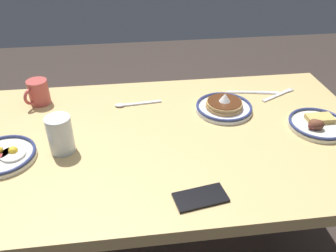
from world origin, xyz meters
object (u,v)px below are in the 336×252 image
plate_near_main (224,106)px  drinking_glass (61,136)px  fork_near (278,95)px  plate_far_companion (318,124)px  plate_center_pancakes (3,156)px  coffee_mug (38,92)px  tea_spoon (132,104)px  cell_phone (201,197)px  butter_knife (253,92)px

plate_near_main → drinking_glass: bearing=17.0°
fork_near → plate_far_companion: bearing=99.9°
fork_near → plate_center_pancakes: bearing=15.7°
plate_center_pancakes → coffee_mug: (-0.05, -0.35, 0.04)m
plate_far_companion → plate_near_main: bearing=-28.0°
drinking_glass → tea_spoon: drinking_glass is taller
cell_phone → butter_knife: size_ratio=0.66×
plate_center_pancakes → cell_phone: size_ratio=1.42×
fork_near → butter_knife: 0.10m
drinking_glass → cell_phone: drinking_glass is taller
plate_center_pancakes → plate_far_companion: bearing=-177.8°
coffee_mug → tea_spoon: size_ratio=0.55×
drinking_glass → tea_spoon: size_ratio=0.67×
drinking_glass → tea_spoon: 0.35m
tea_spoon → fork_near: bearing=-179.9°
plate_far_companion → cell_phone: size_ratio=1.43×
plate_far_companion → coffee_mug: (1.01, -0.30, 0.03)m
plate_far_companion → drinking_glass: bearing=1.2°
coffee_mug → drinking_glass: bearing=111.6°
butter_knife → tea_spoon: size_ratio=1.18×
coffee_mug → tea_spoon: coffee_mug is taller
coffee_mug → drinking_glass: drinking_glass is taller
drinking_glass → butter_knife: 0.80m
coffee_mug → tea_spoon: bearing=170.5°
plate_center_pancakes → drinking_glass: (-0.18, -0.02, 0.04)m
fork_near → tea_spoon: size_ratio=0.91×
plate_far_companion → drinking_glass: size_ratio=1.66×
tea_spoon → cell_phone: bearing=107.4°
plate_far_companion → butter_knife: 0.31m
plate_center_pancakes → fork_near: (-1.02, -0.29, -0.01)m
coffee_mug → cell_phone: coffee_mug is taller
tea_spoon → drinking_glass: bearing=48.8°
plate_center_pancakes → butter_knife: bearing=-160.7°
plate_near_main → coffee_mug: 0.73m
drinking_glass → tea_spoon: bearing=-131.2°
drinking_glass → coffee_mug: bearing=-68.4°
fork_near → butter_knife: same height
plate_near_main → drinking_glass: size_ratio=1.74×
coffee_mug → butter_knife: size_ratio=0.47×
plate_center_pancakes → tea_spoon: (-0.41, -0.29, -0.01)m
plate_center_pancakes → drinking_glass: 0.19m
plate_far_companion → coffee_mug: bearing=-16.8°
drinking_glass → plate_near_main: bearing=-163.0°
plate_center_pancakes → tea_spoon: size_ratio=1.10×
plate_near_main → butter_knife: 0.20m
drinking_glass → cell_phone: 0.48m
drinking_glass → fork_near: bearing=-162.4°
plate_far_companion → drinking_glass: 0.88m
plate_far_companion → butter_knife: size_ratio=0.95×
plate_center_pancakes → cell_phone: plate_center_pancakes is taller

